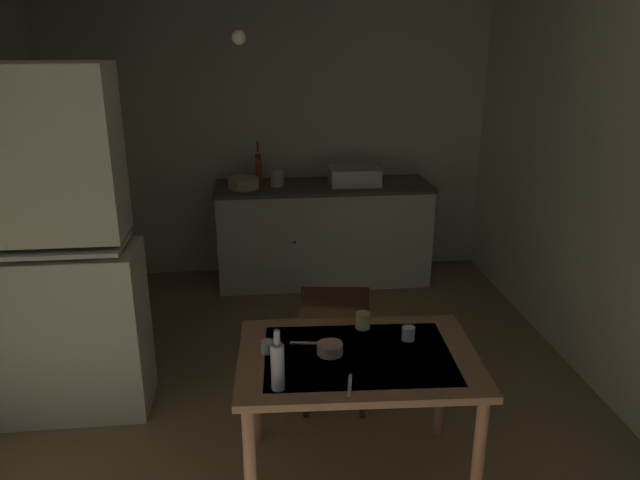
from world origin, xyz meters
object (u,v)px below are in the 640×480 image
dining_table (358,371)px  sink_basin (354,176)px  mixing_bowl_counter (243,183)px  hand_pump (258,167)px  glass_bottle (278,365)px  chair_far_side (335,340)px  serving_bowl_wide (330,349)px  hutch_cabinet (40,263)px  teacup_mint (363,320)px

dining_table → sink_basin: bearing=81.3°
mixing_bowl_counter → dining_table: (0.57, -2.61, -0.32)m
mixing_bowl_counter → hand_pump: bearing=35.5°
dining_table → glass_bottle: 0.52m
sink_basin → glass_bottle: sink_basin is taller
glass_bottle → chair_far_side: bearing=67.5°
sink_basin → glass_bottle: 3.03m
hand_pump → chair_far_side: bearing=-78.8°
dining_table → serving_bowl_wide: bearing=169.6°
serving_bowl_wide → sink_basin: bearing=78.4°
hutch_cabinet → chair_far_side: size_ratio=2.41×
teacup_mint → glass_bottle: 0.71m
mixing_bowl_counter → teacup_mint: size_ratio=3.15×
hand_pump → teacup_mint: 2.51m
dining_table → teacup_mint: size_ratio=14.07×
hand_pump → mixing_bowl_counter: (-0.13, -0.10, -0.12)m
serving_bowl_wide → teacup_mint: size_ratio=1.48×
serving_bowl_wide → teacup_mint: (0.21, 0.25, 0.02)m
hutch_cabinet → glass_bottle: hutch_cabinet is taller
chair_far_side → glass_bottle: (-0.37, -0.89, 0.38)m
chair_far_side → serving_bowl_wide: 0.68m
hand_pump → chair_far_side: 2.20m
sink_basin → mixing_bowl_counter: sink_basin is taller
hand_pump → glass_bottle: hand_pump is taller
sink_basin → glass_bottle: (-0.80, -2.92, -0.14)m
hand_pump → sink_basin: bearing=-3.1°
glass_bottle → dining_table: bearing=32.6°
sink_basin → hutch_cabinet: bearing=-138.5°
teacup_mint → glass_bottle: glass_bottle is taller
glass_bottle → sink_basin: bearing=74.6°
chair_far_side → mixing_bowl_counter: bearing=105.4°
sink_basin → dining_table: size_ratio=0.37×
hutch_cabinet → mixing_bowl_counter: hutch_cabinet is taller
hutch_cabinet → chair_far_side: hutch_cabinet is taller
serving_bowl_wide → hand_pump: bearing=96.5°
mixing_bowl_counter → teacup_mint: 2.43m
hand_pump → mixing_bowl_counter: bearing=-144.5°
hutch_cabinet → serving_bowl_wide: (1.56, -0.78, -0.21)m
teacup_mint → chair_far_side: bearing=105.5°
hand_pump → dining_table: size_ratio=0.33×
mixing_bowl_counter → serving_bowl_wide: size_ratio=2.12×
serving_bowl_wide → mixing_bowl_counter: bearing=99.6°
hand_pump → mixing_bowl_counter: size_ratio=1.46×
chair_far_side → dining_table: bearing=-87.3°
hutch_cabinet → dining_table: bearing=-25.3°
hand_pump → glass_bottle: bearing=-89.2°
chair_far_side → serving_bowl_wide: (-0.11, -0.61, 0.29)m
hutch_cabinet → sink_basin: size_ratio=4.67×
hutch_cabinet → dining_table: 1.91m
hand_pump → chair_far_side: hand_pump is taller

